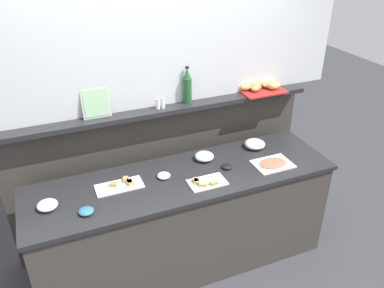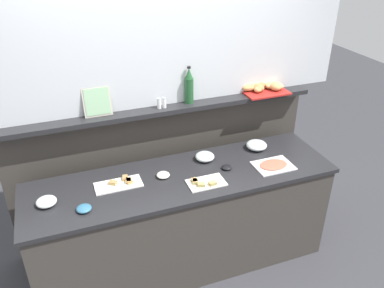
{
  "view_description": "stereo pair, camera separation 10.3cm",
  "coord_description": "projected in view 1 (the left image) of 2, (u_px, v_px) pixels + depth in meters",
  "views": [
    {
      "loc": [
        -0.92,
        -2.4,
        2.64
      ],
      "look_at": [
        0.12,
        0.1,
        1.13
      ],
      "focal_mm": 36.8,
      "sensor_mm": 36.0,
      "label": 1
    },
    {
      "loc": [
        -0.83,
        -2.43,
        2.64
      ],
      "look_at": [
        0.12,
        0.1,
        1.13
      ],
      "focal_mm": 36.8,
      "sensor_mm": 36.0,
      "label": 2
    }
  ],
  "objects": [
    {
      "name": "glass_bowl_small",
      "position": [
        204.0,
        157.0,
        3.29
      ],
      "size": [
        0.16,
        0.16,
        0.06
      ],
      "color": "silver",
      "rests_on": "buffet_counter"
    },
    {
      "name": "cold_cuts_platter",
      "position": [
        273.0,
        164.0,
        3.23
      ],
      "size": [
        0.31,
        0.23,
        0.02
      ],
      "color": "silver",
      "rests_on": "buffet_counter"
    },
    {
      "name": "buffet_counter",
      "position": [
        184.0,
        222.0,
        3.31
      ],
      "size": [
        2.46,
        0.69,
        0.91
      ],
      "color": "#3D3833",
      "rests_on": "ground_plane"
    },
    {
      "name": "wine_bottle_green",
      "position": [
        187.0,
        87.0,
        3.28
      ],
      "size": [
        0.08,
        0.08,
        0.32
      ],
      "color": "#23562D",
      "rests_on": "back_ledge_unit"
    },
    {
      "name": "back_ledge_unit",
      "position": [
        163.0,
        167.0,
        3.61
      ],
      "size": [
        2.7,
        0.22,
        1.32
      ],
      "color": "#3D3833",
      "rests_on": "ground_plane"
    },
    {
      "name": "bread_basket",
      "position": [
        260.0,
        86.0,
        3.57
      ],
      "size": [
        0.41,
        0.29,
        0.08
      ],
      "color": "#B2231E",
      "rests_on": "back_ledge_unit"
    },
    {
      "name": "upper_wall_panel",
      "position": [
        156.0,
        27.0,
        3.01
      ],
      "size": [
        3.3,
        0.08,
        1.28
      ],
      "primitive_type": "cube",
      "color": "silver",
      "rests_on": "back_ledge_unit"
    },
    {
      "name": "ground_plane",
      "position": [
        163.0,
        221.0,
        4.02
      ],
      "size": [
        12.0,
        12.0,
        0.0
      ],
      "primitive_type": "plane",
      "color": "#38383D"
    },
    {
      "name": "framed_picture",
      "position": [
        96.0,
        103.0,
        3.04
      ],
      "size": [
        0.22,
        0.07,
        0.24
      ],
      "color": "#B2AD9E",
      "rests_on": "back_ledge_unit"
    },
    {
      "name": "salt_shaker",
      "position": [
        158.0,
        104.0,
        3.21
      ],
      "size": [
        0.03,
        0.03,
        0.09
      ],
      "color": "white",
      "rests_on": "back_ledge_unit"
    },
    {
      "name": "glass_bowl_large",
      "position": [
        255.0,
        144.0,
        3.47
      ],
      "size": [
        0.18,
        0.18,
        0.07
      ],
      "color": "silver",
      "rests_on": "buffet_counter"
    },
    {
      "name": "pepper_shaker",
      "position": [
        163.0,
        103.0,
        3.22
      ],
      "size": [
        0.03,
        0.03,
        0.09
      ],
      "color": "white",
      "rests_on": "back_ledge_unit"
    },
    {
      "name": "sandwich_platter_side",
      "position": [
        206.0,
        182.0,
        3.0
      ],
      "size": [
        0.29,
        0.17,
        0.04
      ],
      "color": "white",
      "rests_on": "buffet_counter"
    },
    {
      "name": "sandwich_platter_rear",
      "position": [
        121.0,
        185.0,
        2.97
      ],
      "size": [
        0.36,
        0.17,
        0.04
      ],
      "color": "white",
      "rests_on": "buffet_counter"
    },
    {
      "name": "condiment_bowl_dark",
      "position": [
        227.0,
        167.0,
        3.18
      ],
      "size": [
        0.08,
        0.08,
        0.03
      ],
      "primitive_type": "ellipsoid",
      "color": "black",
      "rests_on": "buffet_counter"
    },
    {
      "name": "condiment_bowl_cream",
      "position": [
        164.0,
        176.0,
        3.06
      ],
      "size": [
        0.1,
        0.1,
        0.04
      ],
      "primitive_type": "ellipsoid",
      "color": "silver",
      "rests_on": "buffet_counter"
    },
    {
      "name": "glass_bowl_medium",
      "position": [
        47.0,
        205.0,
        2.73
      ],
      "size": [
        0.14,
        0.14,
        0.06
      ],
      "color": "silver",
      "rests_on": "buffet_counter"
    },
    {
      "name": "condiment_bowl_teal",
      "position": [
        86.0,
        211.0,
        2.68
      ],
      "size": [
        0.1,
        0.1,
        0.04
      ],
      "primitive_type": "ellipsoid",
      "color": "teal",
      "rests_on": "buffet_counter"
    }
  ]
}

